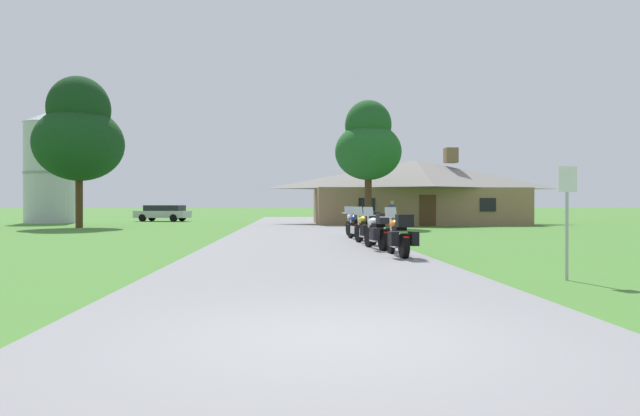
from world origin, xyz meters
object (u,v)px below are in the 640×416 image
(bystander_blue_shirt_near_lodge, at_px, (392,212))
(metal_silo_distant, at_px, (50,167))
(tree_left_far, at_px, (79,134))
(metal_signpost_roadside, at_px, (567,208))
(motorcycle_orange_nearest_to_camera, at_px, (400,236))
(motorcycle_white_farthest_in_row, at_px, (353,223))
(motorcycle_yellow_third_in_row, at_px, (368,228))
(motorcycle_white_second_in_row, at_px, (378,232))
(parked_silver_suv_far_left, at_px, (163,212))
(motorcycle_blue_fourth_in_row, at_px, (356,225))
(tree_by_lodge_front, at_px, (368,144))

(bystander_blue_shirt_near_lodge, xyz_separation_m, metal_silo_distant, (-25.48, 10.00, 3.48))
(tree_left_far, bearing_deg, metal_silo_distant, 121.11)
(metal_signpost_roadside, height_order, tree_left_far, tree_left_far)
(motorcycle_orange_nearest_to_camera, height_order, metal_signpost_roadside, metal_signpost_roadside)
(motorcycle_white_farthest_in_row, bearing_deg, tree_left_far, 137.19)
(motorcycle_yellow_third_in_row, distance_m, motorcycle_white_farthest_in_row, 4.83)
(bystander_blue_shirt_near_lodge, bearing_deg, motorcycle_white_second_in_row, -46.91)
(motorcycle_yellow_third_in_row, bearing_deg, parked_silver_suv_far_left, 103.11)
(motorcycle_blue_fourth_in_row, bearing_deg, bystander_blue_shirt_near_lodge, 65.28)
(motorcycle_white_farthest_in_row, height_order, tree_by_lodge_front, tree_by_lodge_front)
(parked_silver_suv_far_left, bearing_deg, motorcycle_white_farthest_in_row, -137.76)
(tree_by_lodge_front, bearing_deg, motorcycle_orange_nearest_to_camera, -95.82)
(motorcycle_white_second_in_row, height_order, tree_by_lodge_front, tree_by_lodge_front)
(motorcycle_white_second_in_row, relative_size, bystander_blue_shirt_near_lodge, 1.23)
(motorcycle_blue_fourth_in_row, bearing_deg, tree_left_far, 129.96)
(motorcycle_orange_nearest_to_camera, distance_m, motorcycle_white_second_in_row, 2.38)
(motorcycle_blue_fourth_in_row, height_order, metal_signpost_roadside, metal_signpost_roadside)
(parked_silver_suv_far_left, bearing_deg, motorcycle_orange_nearest_to_camera, -144.58)
(metal_silo_distant, relative_size, parked_silver_suv_far_left, 1.80)
(motorcycle_orange_nearest_to_camera, relative_size, motorcycle_yellow_third_in_row, 1.01)
(motorcycle_blue_fourth_in_row, distance_m, tree_by_lodge_front, 13.58)
(motorcycle_orange_nearest_to_camera, height_order, motorcycle_white_farthest_in_row, same)
(motorcycle_blue_fourth_in_row, height_order, tree_left_far, tree_left_far)
(motorcycle_blue_fourth_in_row, xyz_separation_m, tree_left_far, (-15.80, 14.05, 5.29))
(parked_silver_suv_far_left, bearing_deg, motorcycle_blue_fourth_in_row, -139.93)
(motorcycle_white_second_in_row, xyz_separation_m, tree_left_far, (-15.87, 19.01, 5.30))
(motorcycle_white_second_in_row, height_order, bystander_blue_shirt_near_lodge, bystander_blue_shirt_near_lodge)
(motorcycle_white_second_in_row, bearing_deg, metal_signpost_roadside, -79.03)
(parked_silver_suv_far_left, bearing_deg, motorcycle_white_second_in_row, -143.41)
(motorcycle_blue_fourth_in_row, bearing_deg, motorcycle_white_second_in_row, -97.52)
(motorcycle_yellow_third_in_row, bearing_deg, metal_silo_distant, 118.24)
(bystander_blue_shirt_near_lodge, bearing_deg, tree_by_lodge_front, -95.57)
(metal_signpost_roadside, bearing_deg, motorcycle_white_second_in_row, 110.40)
(motorcycle_orange_nearest_to_camera, bearing_deg, metal_signpost_roadside, -64.36)
(motorcycle_orange_nearest_to_camera, bearing_deg, motorcycle_yellow_third_in_row, 89.59)
(motorcycle_white_second_in_row, bearing_deg, tree_by_lodge_front, 73.41)
(motorcycle_yellow_third_in_row, distance_m, tree_left_far, 23.62)
(motorcycle_orange_nearest_to_camera, height_order, motorcycle_yellow_third_in_row, same)
(motorcycle_yellow_third_in_row, distance_m, tree_by_lodge_front, 16.03)
(motorcycle_yellow_third_in_row, distance_m, metal_signpost_roadside, 9.38)
(motorcycle_white_farthest_in_row, xyz_separation_m, tree_by_lodge_front, (2.17, 10.37, 4.57))
(motorcycle_white_second_in_row, xyz_separation_m, motorcycle_white_farthest_in_row, (0.04, 7.16, 0.01))
(motorcycle_white_farthest_in_row, distance_m, tree_left_far, 20.53)
(motorcycle_yellow_third_in_row, xyz_separation_m, metal_signpost_roadside, (2.49, -9.02, 0.74))
(tree_left_far, bearing_deg, motorcycle_blue_fourth_in_row, -41.65)
(metal_silo_distant, xyz_separation_m, parked_silver_suv_far_left, (7.99, 3.80, -3.65))
(motorcycle_white_farthest_in_row, xyz_separation_m, metal_signpost_roadside, (2.45, -13.85, 0.73))
(motorcycle_orange_nearest_to_camera, relative_size, parked_silver_suv_far_left, 0.42)
(motorcycle_white_second_in_row, distance_m, motorcycle_blue_fourth_in_row, 4.96)
(motorcycle_orange_nearest_to_camera, bearing_deg, metal_silo_distant, 122.64)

